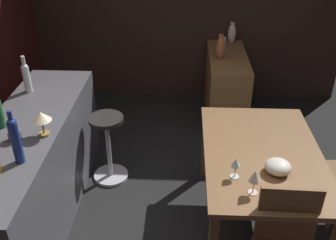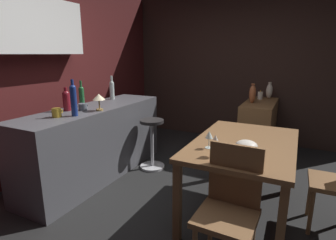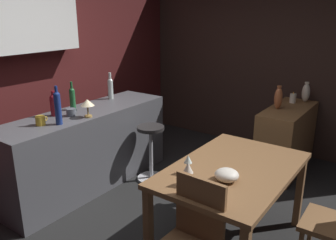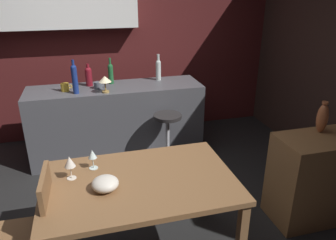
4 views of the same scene
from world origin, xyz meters
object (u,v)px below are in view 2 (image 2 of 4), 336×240
object	(u,v)px
counter_lamp	(99,98)
pillar_candle_tall	(260,95)
dining_table	(244,150)
vase_ceramic_ivory	(269,91)
sideboard_cabinet	(258,128)
wine_bottle_green	(82,95)
wine_bottle_ruby	(66,100)
wine_glass_right	(215,140)
wine_glass_left	(209,135)
cup_mustard	(57,113)
wine_bottle_clear	(112,89)
fruit_bowl	(246,146)
cup_slate	(83,107)
chair_near_window	(229,206)
bar_stool	(152,143)
vase_copper	(252,94)
wine_bottle_cobalt	(74,99)

from	to	relation	value
counter_lamp	pillar_candle_tall	size ratio (longest dim) A/B	1.34
dining_table	vase_ceramic_ivory	distance (m)	2.23
sideboard_cabinet	wine_bottle_green	distance (m)	2.66
sideboard_cabinet	wine_bottle_ruby	distance (m)	2.83
wine_bottle_ruby	wine_glass_right	bearing A→B (deg)	-96.67
wine_glass_left	pillar_candle_tall	distance (m)	2.38
cup_mustard	wine_bottle_clear	bearing A→B (deg)	9.36
fruit_bowl	cup_slate	bearing A→B (deg)	87.35
chair_near_window	vase_ceramic_ivory	distance (m)	2.98
chair_near_window	cup_mustard	xyz separation A→B (m)	(0.20, 1.86, 0.45)
wine_glass_left	wine_bottle_clear	xyz separation A→B (m)	(0.93, 1.75, 0.20)
dining_table	wine_bottle_clear	size ratio (longest dim) A/B	4.10
counter_lamp	vase_ceramic_ivory	size ratio (longest dim) A/B	0.73
dining_table	chair_near_window	xyz separation A→B (m)	(-0.73, -0.05, -0.16)
bar_stool	pillar_candle_tall	bearing A→B (deg)	-37.45
wine_bottle_ruby	wine_bottle_clear	size ratio (longest dim) A/B	0.81
bar_stool	wine_bottle_green	distance (m)	1.10
wine_bottle_green	counter_lamp	distance (m)	0.37
dining_table	bar_stool	size ratio (longest dim) A/B	2.01
dining_table	wine_bottle_ruby	world-z (taller)	wine_bottle_ruby
wine_bottle_ruby	counter_lamp	xyz separation A→B (m)	(0.17, -0.33, 0.02)
wine_bottle_clear	vase_copper	distance (m)	2.07
counter_lamp	vase_ceramic_ivory	world-z (taller)	counter_lamp
counter_lamp	chair_near_window	bearing A→B (deg)	-111.08
sideboard_cabinet	counter_lamp	xyz separation A→B (m)	(-1.88, 1.52, 0.64)
wine_bottle_clear	pillar_candle_tall	xyz separation A→B (m)	(1.45, -1.84, -0.17)
wine_bottle_clear	pillar_candle_tall	size ratio (longest dim) A/B	2.32
bar_stool	sideboard_cabinet	bearing A→B (deg)	-44.24
bar_stool	cup_mustard	bearing A→B (deg)	155.80
cup_mustard	wine_bottle_green	bearing A→B (deg)	18.09
wine_bottle_ruby	vase_copper	xyz separation A→B (m)	(1.93, -1.74, -0.07)
wine_bottle_green	pillar_candle_tall	world-z (taller)	wine_bottle_green
wine_bottle_ruby	cup_mustard	world-z (taller)	wine_bottle_ruby
wine_bottle_ruby	pillar_candle_tall	world-z (taller)	wine_bottle_ruby
wine_bottle_ruby	vase_copper	size ratio (longest dim) A/B	0.94
chair_near_window	cup_slate	bearing A→B (deg)	72.78
fruit_bowl	wine_bottle_ruby	bearing A→B (deg)	90.37
dining_table	wine_glass_left	world-z (taller)	wine_glass_left
chair_near_window	wine_bottle_cobalt	distance (m)	1.85
dining_table	chair_near_window	size ratio (longest dim) A/B	1.49
wine_glass_right	wine_bottle_green	bearing A→B (deg)	75.40
chair_near_window	wine_glass_right	world-z (taller)	wine_glass_right
sideboard_cabinet	fruit_bowl	bearing A→B (deg)	-175.32
cup_slate	counter_lamp	size ratio (longest dim) A/B	0.68
wine_bottle_ruby	wine_bottle_cobalt	size ratio (longest dim) A/B	0.70
counter_lamp	dining_table	bearing A→B (deg)	-86.89
chair_near_window	wine_bottle_clear	size ratio (longest dim) A/B	2.75
fruit_bowl	vase_ceramic_ivory	xyz separation A→B (m)	(2.45, 0.10, 0.16)
wine_bottle_green	vase_copper	bearing A→B (deg)	-46.80
wine_glass_right	vase_copper	distance (m)	2.14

